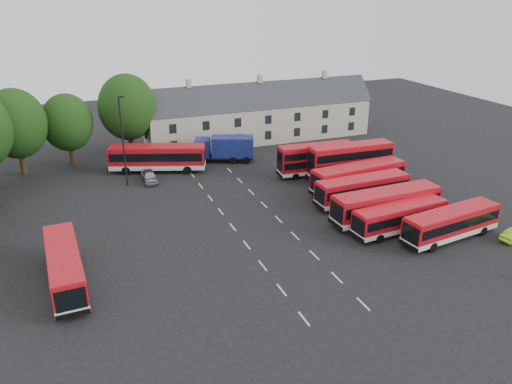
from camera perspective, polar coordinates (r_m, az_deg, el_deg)
ground at (r=48.36m, az=-1.90°, el=-5.02°), size 140.00×140.00×0.00m
lane_markings at (r=50.81m, az=0.01°, el=-3.58°), size 5.15×33.80×0.01m
treeline at (r=62.28m, az=-26.79°, el=5.48°), size 29.92×32.59×12.01m
terrace_houses at (r=78.15m, az=0.42°, el=8.76°), size 35.70×7.13×10.06m
bus_row_a at (r=50.48m, az=21.45°, el=-3.19°), size 10.72×3.71×2.97m
bus_row_b at (r=50.36m, az=16.15°, el=-2.63°), size 10.21×3.14×2.84m
bus_row_c at (r=52.24m, az=14.67°, el=-1.21°), size 11.78×3.03×3.31m
bus_row_d at (r=55.90m, az=12.10°, el=0.45°), size 10.90×2.81×3.06m
bus_row_e at (r=58.98m, az=11.65°, el=1.81°), size 11.91×3.77×3.31m
bus_dd_south at (r=62.97m, az=10.73°, el=3.72°), size 10.86×2.87×4.42m
bus_dd_north at (r=63.59m, az=6.89°, el=3.92°), size 9.92×2.91×4.02m
bus_west at (r=42.86m, az=-21.06°, el=-7.72°), size 3.02×10.87×3.04m
bus_north at (r=65.69m, az=-11.21°, el=4.05°), size 12.41×6.68×3.45m
box_truck at (r=68.46m, az=-3.53°, el=5.09°), size 8.30×5.20×3.47m
silver_car at (r=62.73m, az=-12.09°, el=1.76°), size 1.70×4.09×1.38m
lamppost at (r=60.56m, az=-14.96°, el=5.85°), size 0.76×0.40×10.86m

